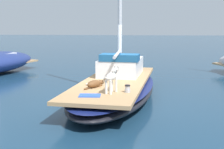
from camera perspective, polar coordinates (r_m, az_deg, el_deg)
ground_plane at (r=10.88m, az=0.51°, el=-4.43°), size 120.00×120.00×0.00m
sailboat_main at (r=10.80m, az=0.51°, el=-2.70°), size 3.28×7.46×0.66m
cabin_house at (r=11.77m, az=1.62°, el=1.59°), size 1.63×2.36×0.84m
dog_white at (r=8.74m, az=-0.02°, el=-0.54°), size 0.39×0.91×0.70m
dog_brown at (r=9.54m, az=-3.10°, el=-1.65°), size 0.52×0.88×0.22m
deck_winch at (r=8.84m, az=2.79°, el=-2.57°), size 0.16×0.16×0.21m
coiled_rope at (r=9.92m, az=-3.80°, el=-1.75°), size 0.32×0.32×0.04m
deck_towel at (r=8.41m, az=-3.99°, el=-3.77°), size 0.58×0.39×0.03m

